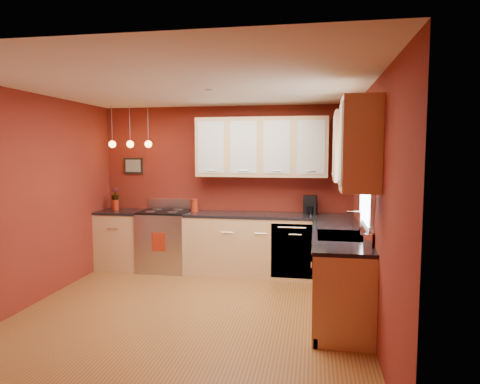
% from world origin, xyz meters
% --- Properties ---
extents(floor, '(4.20, 4.20, 0.00)m').
position_xyz_m(floor, '(0.00, 0.00, 0.00)').
color(floor, '#9C642D').
rests_on(floor, ground).
extents(ceiling, '(4.00, 4.20, 0.02)m').
position_xyz_m(ceiling, '(0.00, 0.00, 2.60)').
color(ceiling, silver).
rests_on(ceiling, wall_back).
extents(wall_back, '(4.00, 0.02, 2.60)m').
position_xyz_m(wall_back, '(0.00, 2.10, 1.30)').
color(wall_back, maroon).
rests_on(wall_back, floor).
extents(wall_front, '(4.00, 0.02, 2.60)m').
position_xyz_m(wall_front, '(0.00, -2.10, 1.30)').
color(wall_front, maroon).
rests_on(wall_front, floor).
extents(wall_left, '(0.02, 4.20, 2.60)m').
position_xyz_m(wall_left, '(-2.00, 0.00, 1.30)').
color(wall_left, maroon).
rests_on(wall_left, floor).
extents(wall_right, '(0.02, 4.20, 2.60)m').
position_xyz_m(wall_right, '(2.00, 0.00, 1.30)').
color(wall_right, maroon).
rests_on(wall_right, floor).
extents(base_cabinets_back_left, '(0.70, 0.60, 0.90)m').
position_xyz_m(base_cabinets_back_left, '(-1.65, 1.80, 0.45)').
color(base_cabinets_back_left, tan).
rests_on(base_cabinets_back_left, floor).
extents(base_cabinets_back_right, '(2.54, 0.60, 0.90)m').
position_xyz_m(base_cabinets_back_right, '(0.73, 1.80, 0.45)').
color(base_cabinets_back_right, tan).
rests_on(base_cabinets_back_right, floor).
extents(base_cabinets_right, '(0.60, 2.10, 0.90)m').
position_xyz_m(base_cabinets_right, '(1.70, 0.45, 0.45)').
color(base_cabinets_right, tan).
rests_on(base_cabinets_right, floor).
extents(counter_back_left, '(0.70, 0.62, 0.04)m').
position_xyz_m(counter_back_left, '(-1.65, 1.80, 0.92)').
color(counter_back_left, black).
rests_on(counter_back_left, base_cabinets_back_left).
extents(counter_back_right, '(2.54, 0.62, 0.04)m').
position_xyz_m(counter_back_right, '(0.73, 1.80, 0.92)').
color(counter_back_right, black).
rests_on(counter_back_right, base_cabinets_back_right).
extents(counter_right, '(0.62, 2.10, 0.04)m').
position_xyz_m(counter_right, '(1.70, 0.45, 0.92)').
color(counter_right, black).
rests_on(counter_right, base_cabinets_right).
extents(gas_range, '(0.76, 0.64, 1.11)m').
position_xyz_m(gas_range, '(-0.92, 1.80, 0.48)').
color(gas_range, '#AFAFB4').
rests_on(gas_range, floor).
extents(dishwasher_front, '(0.60, 0.02, 0.80)m').
position_xyz_m(dishwasher_front, '(1.10, 1.51, 0.45)').
color(dishwasher_front, '#AFAFB4').
rests_on(dishwasher_front, base_cabinets_back_right).
extents(sink, '(0.50, 0.70, 0.33)m').
position_xyz_m(sink, '(1.70, 0.30, 0.92)').
color(sink, '#929297').
rests_on(sink, counter_right).
extents(window, '(0.06, 1.02, 1.22)m').
position_xyz_m(window, '(1.97, 0.30, 1.69)').
color(window, white).
rests_on(window, wall_right).
extents(upper_cabinets_back, '(2.00, 0.35, 0.90)m').
position_xyz_m(upper_cabinets_back, '(0.60, 1.93, 1.95)').
color(upper_cabinets_back, tan).
rests_on(upper_cabinets_back, wall_back).
extents(upper_cabinets_right, '(0.35, 1.95, 0.90)m').
position_xyz_m(upper_cabinets_right, '(1.82, 0.32, 1.95)').
color(upper_cabinets_right, tan).
rests_on(upper_cabinets_right, wall_right).
extents(wall_picture, '(0.32, 0.03, 0.26)m').
position_xyz_m(wall_picture, '(-1.55, 2.08, 1.65)').
color(wall_picture, black).
rests_on(wall_picture, wall_back).
extents(pendant_lights, '(0.71, 0.11, 0.66)m').
position_xyz_m(pendant_lights, '(-1.45, 1.75, 2.01)').
color(pendant_lights, '#929297').
rests_on(pendant_lights, ceiling).
extents(red_canister, '(0.13, 0.13, 0.20)m').
position_xyz_m(red_canister, '(-0.45, 1.87, 1.04)').
color(red_canister, maroon).
rests_on(red_canister, counter_back_right).
extents(red_vase, '(0.11, 0.11, 0.17)m').
position_xyz_m(red_vase, '(-1.76, 1.83, 1.02)').
color(red_vase, maroon).
rests_on(red_vase, counter_back_left).
extents(flowers, '(0.15, 0.15, 0.22)m').
position_xyz_m(flowers, '(-1.76, 1.83, 1.20)').
color(flowers, maroon).
rests_on(flowers, red_vase).
extents(coffee_maker, '(0.21, 0.21, 0.28)m').
position_xyz_m(coffee_maker, '(1.35, 1.91, 1.07)').
color(coffee_maker, black).
rests_on(coffee_maker, counter_back_right).
extents(soap_pump, '(0.12, 0.12, 0.20)m').
position_xyz_m(soap_pump, '(1.95, -0.25, 1.04)').
color(soap_pump, white).
rests_on(soap_pump, counter_right).
extents(dish_towel, '(0.21, 0.01, 0.29)m').
position_xyz_m(dish_towel, '(-0.91, 1.47, 0.52)').
color(dish_towel, maroon).
rests_on(dish_towel, gas_range).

